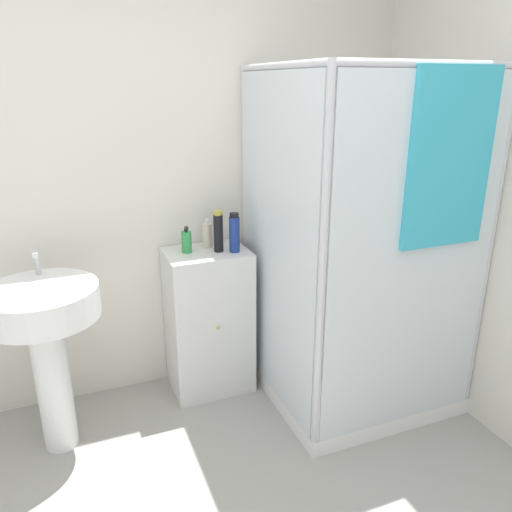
{
  "coord_description": "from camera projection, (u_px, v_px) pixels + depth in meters",
  "views": [
    {
      "loc": [
        -0.33,
        -1.09,
        1.78
      ],
      "look_at": [
        0.54,
        1.08,
        0.96
      ],
      "focal_mm": 35.0,
      "sensor_mm": 36.0,
      "label": 1
    }
  ],
  "objects": [
    {
      "name": "shampoo_bottle_tall_black",
      "position": [
        218.0,
        232.0,
        2.78
      ],
      "size": [
        0.05,
        0.05,
        0.23
      ],
      "color": "black",
      "rests_on": "vanity_cabinet"
    },
    {
      "name": "wall_back",
      "position": [
        124.0,
        184.0,
        2.74
      ],
      "size": [
        6.4,
        0.06,
        2.5
      ],
      "primitive_type": "cube",
      "color": "silver",
      "rests_on": "ground_plane"
    },
    {
      "name": "shampoo_bottle_blue",
      "position": [
        234.0,
        233.0,
        2.77
      ],
      "size": [
        0.06,
        0.06,
        0.22
      ],
      "color": "navy",
      "rests_on": "vanity_cabinet"
    },
    {
      "name": "lotion_bottle_white",
      "position": [
        207.0,
        235.0,
        2.86
      ],
      "size": [
        0.06,
        0.06,
        0.17
      ],
      "color": "beige",
      "rests_on": "vanity_cabinet"
    },
    {
      "name": "sink",
      "position": [
        45.0,
        329.0,
        2.38
      ],
      "size": [
        0.54,
        0.54,
        1.01
      ],
      "color": "white",
      "rests_on": "ground_plane"
    },
    {
      "name": "vanity_cabinet",
      "position": [
        209.0,
        321.0,
        2.96
      ],
      "size": [
        0.47,
        0.37,
        0.87
      ],
      "color": "silver",
      "rests_on": "ground_plane"
    },
    {
      "name": "soap_dispenser",
      "position": [
        187.0,
        242.0,
        2.78
      ],
      "size": [
        0.06,
        0.06,
        0.15
      ],
      "color": "green",
      "rests_on": "vanity_cabinet"
    },
    {
      "name": "shower_enclosure",
      "position": [
        352.0,
        321.0,
        2.84
      ],
      "size": [
        0.99,
        1.02,
        1.87
      ],
      "color": "white",
      "rests_on": "ground_plane"
    }
  ]
}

